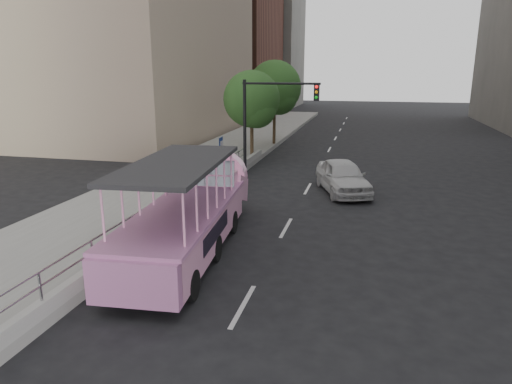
{
  "coord_description": "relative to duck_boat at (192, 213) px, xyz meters",
  "views": [
    {
      "loc": [
        3.77,
        -11.82,
        5.64
      ],
      "look_at": [
        0.05,
        3.19,
        1.53
      ],
      "focal_mm": 32.0,
      "sensor_mm": 36.0,
      "label": 1
    }
  ],
  "objects": [
    {
      "name": "duck_boat",
      "position": [
        0.0,
        0.0,
        0.0
      ],
      "size": [
        3.05,
        9.52,
        3.11
      ],
      "color": "black",
      "rests_on": "ground"
    },
    {
      "name": "midrise_brick",
      "position": [
        -16.32,
        46.52,
        11.85
      ],
      "size": [
        18.0,
        16.0,
        26.0
      ],
      "primitive_type": "cube",
      "color": "brown",
      "rests_on": "ground"
    },
    {
      "name": "traffic_signal",
      "position": [
        -0.03,
        11.02,
        2.34
      ],
      "size": [
        4.2,
        0.32,
        5.2
      ],
      "color": "black",
      "rests_on": "ground"
    },
    {
      "name": "sidewalk",
      "position": [
        -4.07,
        8.52,
        -1.0
      ],
      "size": [
        5.5,
        80.0,
        0.3
      ],
      "primitive_type": "cube",
      "color": "gray",
      "rests_on": "ground"
    },
    {
      "name": "street_tree_far",
      "position": [
        -1.43,
        20.45,
        3.15
      ],
      "size": [
        3.97,
        3.97,
        6.45
      ],
      "color": "#3B2B1A",
      "rests_on": "ground"
    },
    {
      "name": "kerb_wall",
      "position": [
        -1.44,
        0.52,
        -0.67
      ],
      "size": [
        0.24,
        30.0,
        0.36
      ],
      "primitive_type": "cube",
      "color": "#A8A8A3",
      "rests_on": "sidewalk"
    },
    {
      "name": "car",
      "position": [
        4.37,
        8.24,
        -0.37
      ],
      "size": [
        3.26,
        4.95,
        1.57
      ],
      "primitive_type": "imported",
      "rotation": [
        0.0,
        0.0,
        0.34
      ],
      "color": "silver",
      "rests_on": "ground"
    },
    {
      "name": "street_tree_near",
      "position": [
        -1.63,
        14.45,
        2.67
      ],
      "size": [
        3.52,
        3.52,
        5.72
      ],
      "color": "#3B2B1A",
      "rests_on": "ground"
    },
    {
      "name": "midrise_stone_b",
      "position": [
        -14.32,
        62.52,
        8.85
      ],
      "size": [
        16.0,
        14.0,
        20.0
      ],
      "primitive_type": "cube",
      "color": "gray",
      "rests_on": "ground"
    },
    {
      "name": "ground",
      "position": [
        1.68,
        -1.48,
        -1.15
      ],
      "size": [
        160.0,
        160.0,
        0.0
      ],
      "primitive_type": "plane",
      "color": "black"
    },
    {
      "name": "parking_sign",
      "position": [
        -1.32,
        7.11,
        0.5
      ],
      "size": [
        0.08,
        0.59,
        2.61
      ],
      "color": "black",
      "rests_on": "ground"
    },
    {
      "name": "guardrail",
      "position": [
        -1.44,
        0.52,
        -0.01
      ],
      "size": [
        0.07,
        22.0,
        0.71
      ],
      "color": "#AFB0B4",
      "rests_on": "kerb_wall"
    }
  ]
}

